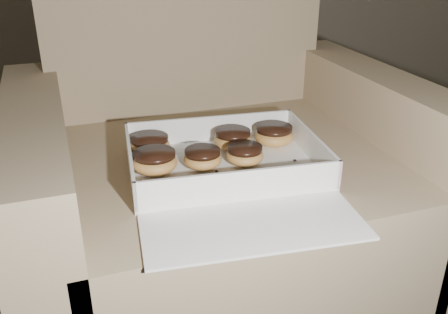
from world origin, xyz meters
TOP-DOWN VIEW (x-y plane):
  - armchair at (0.08, 1.08)m, footprint 0.89×0.75m
  - bakery_box at (0.04, 0.90)m, footprint 0.42×0.48m
  - donut_a at (-0.09, 0.96)m, footprint 0.09×0.09m
  - donut_b at (0.00, 0.95)m, footprint 0.08×0.08m
  - donut_c at (-0.09, 1.04)m, footprint 0.08×0.08m
  - donut_d at (0.18, 1.01)m, footprint 0.09×0.09m
  - donut_e at (0.09, 1.02)m, footprint 0.08×0.08m
  - donut_f at (0.09, 0.94)m, footprint 0.08×0.08m
  - crumb_a at (0.19, 0.92)m, footprint 0.01×0.01m
  - crumb_b at (0.02, 0.92)m, footprint 0.01×0.01m
  - crumb_c at (0.14, 0.86)m, footprint 0.01×0.01m
  - crumb_d at (-0.13, 0.93)m, footprint 0.01×0.01m

SIDE VIEW (x-z plane):
  - armchair at x=0.08m, z-range -0.17..0.76m
  - crumb_a at x=0.19m, z-range 0.43..0.43m
  - crumb_b at x=0.02m, z-range 0.43..0.43m
  - crumb_c at x=0.14m, z-range 0.43..0.43m
  - crumb_d at x=-0.13m, z-range 0.43..0.43m
  - bakery_box at x=0.04m, z-range 0.40..0.46m
  - donut_f at x=0.09m, z-range 0.43..0.47m
  - donut_b at x=0.00m, z-range 0.43..0.47m
  - donut_e at x=0.09m, z-range 0.43..0.47m
  - donut_c at x=-0.09m, z-range 0.43..0.47m
  - donut_d at x=0.18m, z-range 0.43..0.47m
  - donut_a at x=-0.09m, z-range 0.43..0.47m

